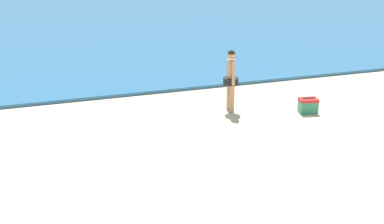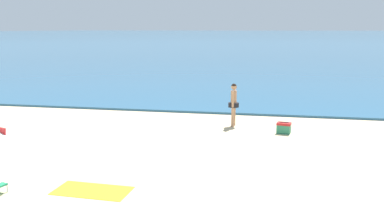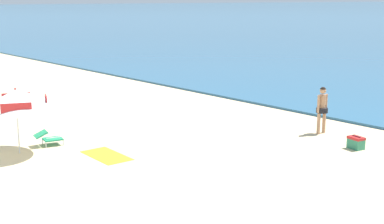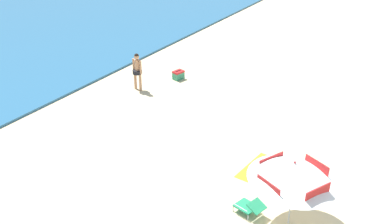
{
  "view_description": "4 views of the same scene",
  "coord_description": "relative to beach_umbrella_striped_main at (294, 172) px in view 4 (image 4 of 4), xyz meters",
  "views": [
    {
      "loc": [
        -3.85,
        -1.75,
        5.1
      ],
      "look_at": [
        -0.52,
        8.05,
        1.45
      ],
      "focal_mm": 52.96,
      "sensor_mm": 36.0,
      "label": 1
    },
    {
      "loc": [
        3.29,
        -4.21,
        3.78
      ],
      "look_at": [
        0.84,
        8.32,
        1.2
      ],
      "focal_mm": 38.71,
      "sensor_mm": 36.0,
      "label": 2
    },
    {
      "loc": [
        12.77,
        -3.8,
        4.75
      ],
      "look_at": [
        0.01,
        7.19,
        1.12
      ],
      "focal_mm": 49.54,
      "sensor_mm": 36.0,
      "label": 3
    },
    {
      "loc": [
        -13.72,
        -1.48,
        9.41
      ],
      "look_at": [
        -0.06,
        7.61,
        0.89
      ],
      "focal_mm": 47.37,
      "sensor_mm": 36.0,
      "label": 4
    }
  ],
  "objects": [
    {
      "name": "beach_towel",
      "position": [
        2.0,
        1.91,
        -1.73
      ],
      "size": [
        1.84,
        0.97,
        0.01
      ],
      "primitive_type": "cube",
      "rotation": [
        0.0,
        0.0,
        1.53
      ],
      "color": "gold",
      "rests_on": "ground"
    },
    {
      "name": "lounge_chair_beside_umbrella",
      "position": [
        -0.25,
        1.11,
        -1.46
      ],
      "size": [
        0.71,
        0.97,
        0.51
      ],
      "color": "#1E7F56",
      "rests_on": "ground"
    },
    {
      "name": "person_standing_near_shore",
      "position": [
        4.65,
        9.23,
        -0.76
      ],
      "size": [
        0.41,
        0.5,
        1.69
      ],
      "color": "tan",
      "rests_on": "ground"
    },
    {
      "name": "beach_umbrella_striped_main",
      "position": [
        0.0,
        0.0,
        0.0
      ],
      "size": [
        2.89,
        2.92,
        2.14
      ],
      "color": "silver",
      "rests_on": "ground"
    },
    {
      "name": "cooler_box",
      "position": [
        6.58,
        8.42,
        -1.54
      ],
      "size": [
        0.55,
        0.44,
        0.43
      ],
      "color": "#2D7F5B",
      "rests_on": "ground"
    }
  ]
}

